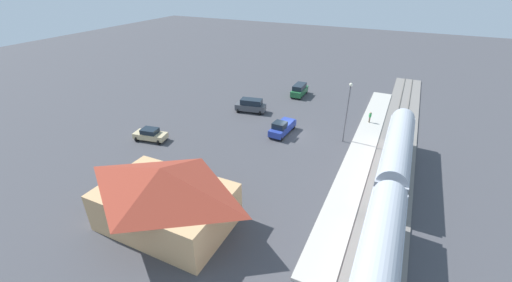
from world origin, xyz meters
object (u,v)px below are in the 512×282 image
object	(u,v)px
sedan_tan	(150,134)
suv_green	(299,90)
pickup_blue	(282,127)
passenger_train	(375,272)
pedestrian_on_platform	(370,116)
station_building	(165,196)
light_pole_near_platform	(348,106)
suv_charcoal	(251,105)

from	to	relation	value
sedan_tan	suv_green	bearing A→B (deg)	-116.45
pickup_blue	passenger_train	bearing A→B (deg)	124.92
pedestrian_on_platform	pickup_blue	world-z (taller)	pickup_blue
passenger_train	station_building	size ratio (longest dim) A/B	4.19
passenger_train	sedan_tan	bearing A→B (deg)	-21.42
suv_green	light_pole_near_platform	xyz separation A→B (m)	(-11.28, 14.63, 4.05)
suv_charcoal	pickup_blue	distance (m)	9.25
station_building	pedestrian_on_platform	distance (m)	33.40
suv_charcoal	pickup_blue	xyz separation A→B (m)	(-7.61, 5.24, -0.12)
passenger_train	light_pole_near_platform	world-z (taller)	light_pole_near_platform
passenger_train	station_building	bearing A→B (deg)	-0.27
passenger_train	pickup_blue	bearing A→B (deg)	-55.08
passenger_train	suv_green	size ratio (longest dim) A/B	10.49
suv_green	pickup_blue	world-z (taller)	suv_green
pickup_blue	light_pole_near_platform	xyz separation A→B (m)	(-8.42, -1.39, 4.17)
station_building	pedestrian_on_platform	size ratio (longest dim) A/B	7.20
suv_charcoal	sedan_tan	xyz separation A→B (m)	(8.04, 14.93, -0.27)
suv_charcoal	sedan_tan	size ratio (longest dim) A/B	1.09
station_building	light_pole_near_platform	world-z (taller)	light_pole_near_platform
suv_charcoal	pickup_blue	bearing A→B (deg)	145.44
station_building	pickup_blue	distance (m)	21.99
suv_green	light_pole_near_platform	world-z (taller)	light_pole_near_platform
suv_green	pickup_blue	bearing A→B (deg)	100.14
suv_charcoal	suv_green	size ratio (longest dim) A/B	1.05
station_building	suv_charcoal	distance (m)	27.46
pickup_blue	pedestrian_on_platform	bearing A→B (deg)	-141.03
station_building	suv_green	size ratio (longest dim) A/B	2.50
passenger_train	pedestrian_on_platform	xyz separation A→B (m)	(4.41, -30.53, -1.58)
station_building	suv_charcoal	xyz separation A→B (m)	(4.83, -26.95, -2.03)
passenger_train	suv_green	xyz separation A→B (m)	(18.08, -37.82, -1.71)
suv_charcoal	suv_green	distance (m)	11.78
pedestrian_on_platform	suv_green	distance (m)	15.49
pickup_blue	suv_charcoal	bearing A→B (deg)	-34.56
passenger_train	sedan_tan	xyz separation A→B (m)	(30.87, -12.11, -1.98)
pickup_blue	suv_green	bearing A→B (deg)	-79.86
pedestrian_on_platform	light_pole_near_platform	world-z (taller)	light_pole_near_platform
pedestrian_on_platform	suv_green	bearing A→B (deg)	-28.05
suv_green	sedan_tan	bearing A→B (deg)	63.55
suv_green	pickup_blue	xyz separation A→B (m)	(-2.87, 16.02, -0.12)
sedan_tan	pickup_blue	world-z (taller)	pickup_blue
suv_charcoal	suv_green	world-z (taller)	same
sedan_tan	pickup_blue	bearing A→B (deg)	-148.26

